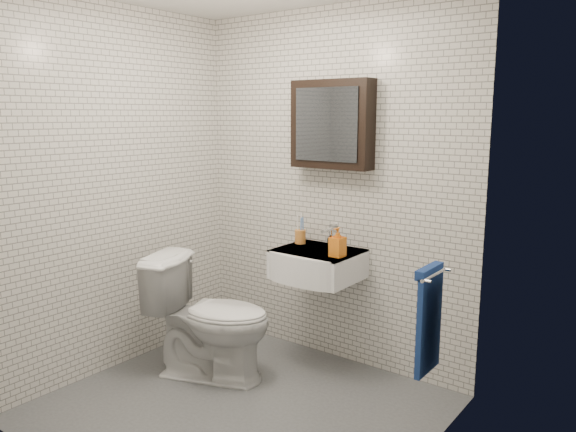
{
  "coord_description": "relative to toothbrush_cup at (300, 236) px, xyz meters",
  "views": [
    {
      "loc": [
        2.15,
        -2.34,
        1.77
      ],
      "look_at": [
        0.04,
        0.45,
        1.13
      ],
      "focal_mm": 35.0,
      "sensor_mm": 36.0,
      "label": 1
    }
  ],
  "objects": [
    {
      "name": "faucet",
      "position": [
        0.21,
        0.07,
        0.01
      ],
      "size": [
        0.06,
        0.2,
        0.15
      ],
      "color": "silver",
      "rests_on": "washbasin"
    },
    {
      "name": "ground",
      "position": [
        0.16,
        -0.86,
        -0.9
      ],
      "size": [
        2.2,
        2.0,
        0.01
      ],
      "primitive_type": "cube",
      "color": "#4B4E52",
      "rests_on": "ground"
    },
    {
      "name": "soap_bottle",
      "position": [
        0.42,
        -0.16,
        0.04
      ],
      "size": [
        0.09,
        0.1,
        0.19
      ],
      "primitive_type": "imported",
      "rotation": [
        0.0,
        0.0,
        -0.07
      ],
      "color": "#FF5D1A",
      "rests_on": "washbasin"
    },
    {
      "name": "room_shell",
      "position": [
        0.16,
        -0.86,
        0.56
      ],
      "size": [
        2.22,
        2.02,
        2.51
      ],
      "color": "silver",
      "rests_on": "ground"
    },
    {
      "name": "toilet",
      "position": [
        -0.28,
        -0.65,
        -0.49
      ],
      "size": [
        0.93,
        0.72,
        0.84
      ],
      "primitive_type": "imported",
      "rotation": [
        0.0,
        0.0,
        1.91
      ],
      "color": "white",
      "rests_on": "ground"
    },
    {
      "name": "washbasin",
      "position": [
        0.21,
        -0.13,
        -0.15
      ],
      "size": [
        0.55,
        0.5,
        0.2
      ],
      "color": "white",
      "rests_on": "room_shell"
    },
    {
      "name": "toothbrush_cup",
      "position": [
        0.0,
        0.0,
        0.0
      ],
      "size": [
        0.09,
        0.09,
        0.22
      ],
      "rotation": [
        0.0,
        0.0,
        -0.17
      ],
      "color": "#C77A31",
      "rests_on": "washbasin"
    },
    {
      "name": "towel_rail",
      "position": [
        1.21,
        -0.51,
        -0.18
      ],
      "size": [
        0.09,
        0.3,
        0.58
      ],
      "color": "silver",
      "rests_on": "room_shell"
    },
    {
      "name": "mirror_cabinet",
      "position": [
        0.21,
        0.06,
        0.79
      ],
      "size": [
        0.6,
        0.15,
        0.6
      ],
      "color": "black",
      "rests_on": "room_shell"
    }
  ]
}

